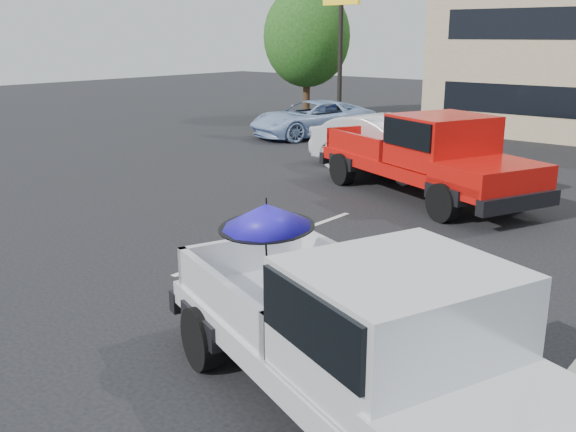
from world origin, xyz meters
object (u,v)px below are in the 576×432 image
at_px(tree_left, 307,37).
at_px(silver_sedan, 386,145).
at_px(silver_pickup, 380,341).
at_px(blue_suv, 313,119).
at_px(red_pickup, 436,154).
at_px(motel_sign, 341,12).

distance_m(tree_left, silver_sedan, 12.79).
distance_m(silver_pickup, blue_suv, 19.39).
distance_m(red_pickup, blue_suv, 10.32).
height_order(tree_left, silver_sedan, tree_left).
bearing_deg(blue_suv, tree_left, 150.40).
bearing_deg(silver_pickup, silver_sedan, 141.54).
height_order(motel_sign, blue_suv, motel_sign).
xyz_separation_m(tree_left, blue_suv, (3.59, -4.16, -3.04)).
relative_size(motel_sign, blue_suv, 1.21).
bearing_deg(red_pickup, silver_pickup, -43.37).
xyz_separation_m(tree_left, silver_sedan, (9.35, -8.22, -2.93)).
height_order(motel_sign, silver_sedan, motel_sign).
height_order(silver_pickup, silver_sedan, silver_pickup).
bearing_deg(motel_sign, silver_sedan, -44.30).
distance_m(red_pickup, silver_sedan, 3.28).
height_order(red_pickup, silver_sedan, red_pickup).
bearing_deg(silver_sedan, motel_sign, 57.41).
xyz_separation_m(silver_pickup, red_pickup, (-4.01, 8.88, 0.07)).
height_order(tree_left, red_pickup, tree_left).
height_order(motel_sign, silver_pickup, motel_sign).
bearing_deg(red_pickup, blue_suv, 166.27).
bearing_deg(tree_left, motel_sign, -36.87).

